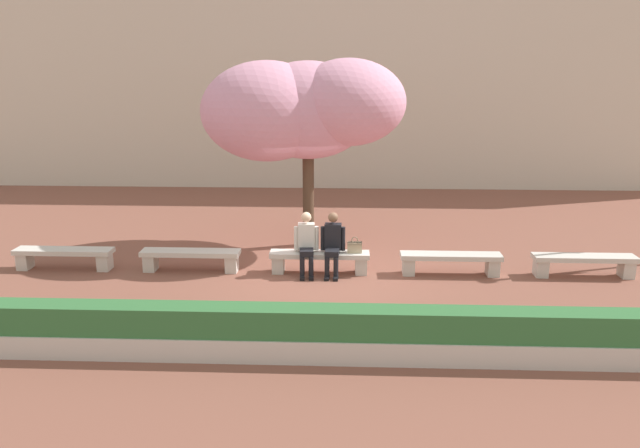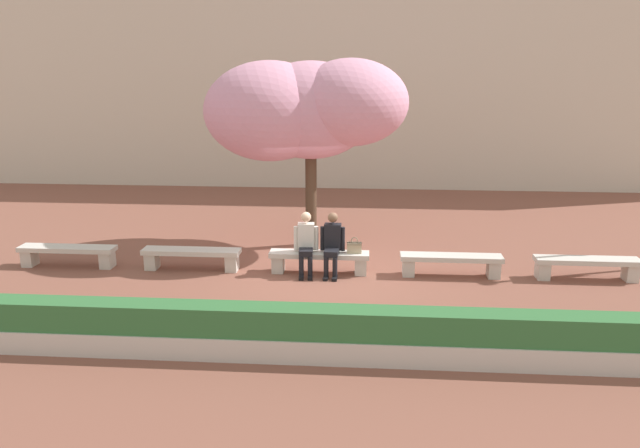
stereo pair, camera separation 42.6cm
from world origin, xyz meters
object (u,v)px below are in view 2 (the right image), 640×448
at_px(stone_bench_west_end, 68,253).
at_px(stone_bench_near_east, 451,262).
at_px(stone_bench_center, 319,258).
at_px(handbag, 354,247).
at_px(person_seated_left, 306,241).
at_px(cherry_tree_main, 305,109).
at_px(person_seated_right, 332,242).
at_px(stone_bench_near_west, 192,255).
at_px(stone_bench_east_end, 587,265).

height_order(stone_bench_west_end, stone_bench_near_east, same).
relative_size(stone_bench_center, stone_bench_near_east, 1.00).
bearing_deg(handbag, stone_bench_near_east, -0.20).
bearing_deg(stone_bench_west_end, person_seated_left, -0.59).
xyz_separation_m(stone_bench_near_east, cherry_tree_main, (-3.19, 1.94, 2.93)).
bearing_deg(stone_bench_near_east, person_seated_right, -178.74).
xyz_separation_m(stone_bench_near_west, stone_bench_near_east, (5.41, 0.00, 0.00)).
relative_size(stone_bench_near_east, stone_bench_east_end, 1.00).
distance_m(stone_bench_near_west, cherry_tree_main, 4.16).
relative_size(stone_bench_near_west, stone_bench_east_end, 1.00).
height_order(stone_bench_center, person_seated_right, person_seated_right).
relative_size(stone_bench_near_west, person_seated_right, 1.60).
bearing_deg(cherry_tree_main, person_seated_right, -69.32).
distance_m(stone_bench_near_east, person_seated_right, 2.47).
xyz_separation_m(person_seated_left, person_seated_right, (0.54, -0.00, 0.00)).
height_order(stone_bench_center, stone_bench_east_end, same).
relative_size(person_seated_left, person_seated_right, 1.00).
bearing_deg(stone_bench_east_end, person_seated_right, -179.40).
bearing_deg(stone_bench_near_east, stone_bench_center, 180.00).
height_order(stone_bench_near_east, stone_bench_east_end, same).
distance_m(person_seated_right, handbag, 0.47).
height_order(person_seated_right, cherry_tree_main, cherry_tree_main).
distance_m(stone_bench_near_west, person_seated_right, 3.00).
xyz_separation_m(person_seated_right, cherry_tree_main, (-0.75, 1.99, 2.54)).
bearing_deg(stone_bench_west_end, stone_bench_near_east, 0.00).
relative_size(stone_bench_near_east, handbag, 6.10).
xyz_separation_m(person_seated_right, handbag, (0.45, 0.06, -0.12)).
bearing_deg(cherry_tree_main, stone_bench_center, -76.07).
bearing_deg(person_seated_right, stone_bench_center, 168.83).
relative_size(stone_bench_west_end, person_seated_right, 1.60).
relative_size(stone_bench_west_end, cherry_tree_main, 0.45).
xyz_separation_m(stone_bench_center, stone_bench_near_east, (2.71, 0.00, 0.00)).
xyz_separation_m(stone_bench_near_west, handbag, (3.43, 0.01, 0.27)).
distance_m(person_seated_left, cherry_tree_main, 3.23).
bearing_deg(stone_bench_east_end, stone_bench_west_end, 180.00).
bearing_deg(cherry_tree_main, stone_bench_east_end, -18.21).
bearing_deg(stone_bench_center, stone_bench_east_end, 0.00).
xyz_separation_m(stone_bench_west_end, stone_bench_east_end, (10.82, 0.00, 0.00)).
distance_m(stone_bench_west_end, stone_bench_center, 5.41).
xyz_separation_m(stone_bench_near_east, stone_bench_east_end, (2.71, 0.00, 0.00)).
distance_m(stone_bench_west_end, stone_bench_near_east, 8.12).
distance_m(stone_bench_west_end, person_seated_right, 5.70).
distance_m(stone_bench_west_end, handbag, 6.14).
bearing_deg(stone_bench_near_west, handbag, 0.11).
xyz_separation_m(stone_bench_west_end, handbag, (6.14, 0.01, 0.27)).
bearing_deg(cherry_tree_main, stone_bench_near_east, -31.31).
relative_size(stone_bench_near_west, stone_bench_center, 1.00).
height_order(stone_bench_near_west, person_seated_left, person_seated_left).
xyz_separation_m(person_seated_left, cherry_tree_main, (-0.21, 1.99, 2.54)).
xyz_separation_m(stone_bench_west_end, stone_bench_center, (5.41, 0.00, 0.00)).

